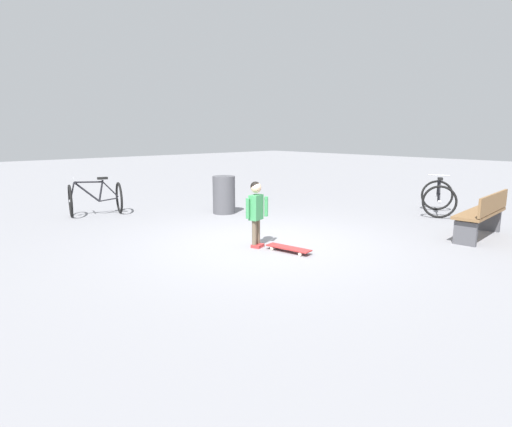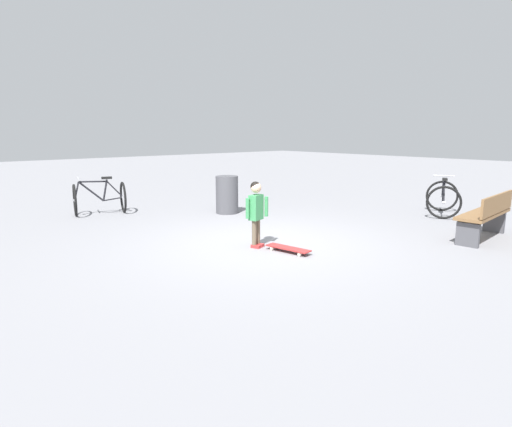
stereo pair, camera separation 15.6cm
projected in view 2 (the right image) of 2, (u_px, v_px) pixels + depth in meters
The scene contains 7 objects.
ground_plane at pixel (264, 243), 7.15m from camera, with size 50.00×50.00×0.00m, color gray.
child_person at pixel (256, 207), 6.79m from camera, with size 0.40×0.23×1.06m.
skateboard at pixel (288, 248), 6.60m from camera, with size 0.31×0.76×0.07m.
bicycle_near at pixel (443, 198), 9.52m from camera, with size 1.28×1.13×0.85m.
bicycle_mid at pixel (99, 198), 9.57m from camera, with size 1.22×0.97×0.85m.
street_bench at pixel (486, 215), 7.32m from camera, with size 1.63×0.57×0.80m.
trash_bin at pixel (227, 195), 9.71m from camera, with size 0.51×0.51×0.85m, color #4C4C51.
Camera 2 is at (-4.64, -5.15, 1.83)m, focal length 30.09 mm.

